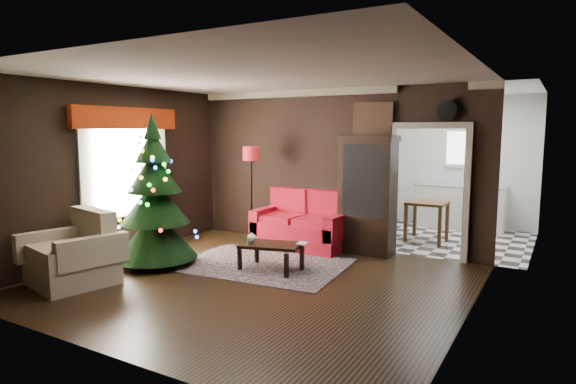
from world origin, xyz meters
The scene contains 26 objects.
floor centered at (0.00, 0.00, 0.00)m, with size 5.50×5.50×0.00m, color black.
ceiling centered at (0.00, 0.00, 2.80)m, with size 5.50×5.50×0.00m, color white.
wall_back centered at (0.00, 2.50, 1.40)m, with size 5.50×5.50×0.00m, color black.
wall_front centered at (0.00, -2.50, 1.40)m, with size 5.50×5.50×0.00m, color black.
wall_left centered at (-2.75, 0.00, 1.40)m, with size 5.50×5.50×0.00m, color black.
wall_right centered at (2.75, 0.00, 1.40)m, with size 5.50×5.50×0.00m, color black.
doorway centered at (1.70, 2.50, 1.05)m, with size 1.10×0.10×2.10m, color beige, non-canonical shape.
left_window centered at (-2.71, 0.20, 1.45)m, with size 0.05×1.60×1.40m, color white.
valance centered at (-2.63, 0.20, 2.27)m, with size 0.12×2.10×0.35m, color maroon.
kitchen_floor centered at (1.70, 4.00, 0.00)m, with size 3.00×3.00×0.00m, color white.
kitchen_window centered at (1.70, 5.45, 1.70)m, with size 0.70×0.06×0.70m, color white.
rug centered at (-0.38, 0.76, 0.01)m, with size 2.50×1.82×0.01m, color #523548.
loveseat centered at (-0.40, 2.05, 0.50)m, with size 1.70×0.90×1.00m, color maroon, non-canonical shape.
curio_cabinet centered at (0.75, 2.27, 0.95)m, with size 0.90×0.45×1.90m, color black, non-canonical shape.
floor_lamp centered at (-1.36, 1.90, 0.83)m, with size 0.32×0.32×1.91m, color black, non-canonical shape.
christmas_tree centered at (-1.82, -0.04, 1.05)m, with size 1.25×1.25×2.39m, color black, non-canonical shape.
armchair centered at (-2.09, -1.31, 0.46)m, with size 1.01×1.01×1.03m, color tan, non-canonical shape.
coffee_table centered at (-0.11, 0.58, 0.21)m, with size 0.88×0.53×0.39m, color black, non-canonical shape.
teapot centered at (-0.38, 0.47, 0.48)m, with size 0.16×0.16×0.15m, color silver, non-canonical shape.
cup_a centered at (-0.46, 0.58, 0.43)m, with size 0.06×0.06×0.05m, color white.
cup_b centered at (-0.41, 0.45, 0.43)m, with size 0.06×0.06×0.05m, color white.
book centered at (0.23, 0.79, 0.51)m, with size 0.15×0.02×0.21m, color gray.
wall_clock centered at (1.95, 2.45, 2.38)m, with size 0.32×0.32×0.06m, color white.
painting centered at (0.75, 2.46, 2.25)m, with size 0.62×0.05×0.52m, color #A77C48.
kitchen_counter centered at (1.70, 5.20, 0.45)m, with size 1.80×0.60×0.90m, color silver.
kitchen_table centered at (1.40, 3.70, 0.38)m, with size 0.70×0.70×0.75m, color brown, non-canonical shape.
Camera 1 is at (3.60, -5.32, 2.07)m, focal length 30.01 mm.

